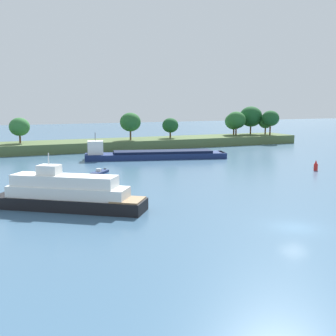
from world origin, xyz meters
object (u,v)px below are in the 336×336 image
at_px(white_riverboat, 67,194).
at_px(channel_buoy_red, 316,166).
at_px(cargo_barge, 152,154).
at_px(fishing_skiff, 100,172).

xyz_separation_m(white_riverboat, channel_buoy_red, (45.89, 10.73, -0.93)).
bearing_deg(cargo_barge, white_riverboat, -123.88).
relative_size(fishing_skiff, white_riverboat, 0.26).
distance_m(fishing_skiff, white_riverboat, 24.68).
relative_size(fishing_skiff, cargo_barge, 0.14).
bearing_deg(channel_buoy_red, cargo_barge, 128.59).
bearing_deg(fishing_skiff, white_riverboat, -112.94).
xyz_separation_m(fishing_skiff, white_riverboat, (-9.60, -22.69, 1.50)).
distance_m(fishing_skiff, channel_buoy_red, 38.21).
height_order(fishing_skiff, cargo_barge, cargo_barge).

